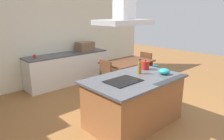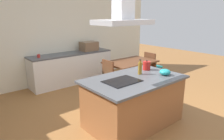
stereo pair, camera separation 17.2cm
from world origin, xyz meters
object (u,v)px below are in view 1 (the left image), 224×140
coffee_mug_red (35,57)px  dining_table (127,64)px  range_hood (124,8)px  chair_at_right_end (148,64)px  cooktop (123,81)px  mixing_bowl (164,71)px  olive_oil_bottle (140,68)px  tea_kettle (146,65)px  countertop_microwave (85,46)px  chair_at_left_end (102,76)px

coffee_mug_red → dining_table: 2.48m
dining_table → range_hood: size_ratio=1.56×
chair_at_right_end → range_hood: (-2.58, -1.46, 1.59)m
cooktop → coffee_mug_red: coffee_mug_red is taller
mixing_bowl → coffee_mug_red: (-1.24, 3.10, -0.01)m
dining_table → mixing_bowl: bearing=-114.9°
cooktop → dining_table: bearing=41.3°
cooktop → olive_oil_bottle: size_ratio=2.08×
tea_kettle → range_hood: size_ratio=0.23×
mixing_bowl → dining_table: mixing_bowl is taller
countertop_microwave → olive_oil_bottle: bearing=-103.8°
tea_kettle → coffee_mug_red: bearing=115.7°
chair_at_right_end → chair_at_left_end: 1.83m
countertop_microwave → range_hood: bearing=-113.3°
coffee_mug_red → dining_table: coffee_mug_red is taller
olive_oil_bottle → chair_at_right_end: bearing=33.8°
cooktop → tea_kettle: 0.94m
olive_oil_bottle → coffee_mug_red: olive_oil_bottle is taller
tea_kettle → coffee_mug_red: (-1.26, 2.63, -0.04)m
olive_oil_bottle → dining_table: bearing=50.7°
countertop_microwave → dining_table: bearing=-73.3°
countertop_microwave → chair_at_left_end: countertop_microwave is taller
olive_oil_bottle → mixing_bowl: 0.47m
tea_kettle → olive_oil_bottle: 0.37m
countertop_microwave → chair_at_right_end: 2.02m
tea_kettle → mixing_bowl: 0.47m
cooktop → chair_at_right_end: size_ratio=0.67×
olive_oil_bottle → dining_table: 1.78m
coffee_mug_red → countertop_microwave: bearing=0.7°
mixing_bowl → chair_at_left_end: mixing_bowl is taller
countertop_microwave → tea_kettle: bearing=-97.3°
mixing_bowl → range_hood: 1.46m
cooktop → countertop_microwave: 3.14m
olive_oil_bottle → mixing_bowl: size_ratio=1.37×
chair_at_left_end → range_hood: bearing=-117.1°
coffee_mug_red → mixing_bowl: bearing=-68.2°
cooktop → tea_kettle: tea_kettle is taller
cooktop → range_hood: size_ratio=0.67×
chair_at_left_end → range_hood: range_hood is taller
countertop_microwave → range_hood: size_ratio=0.56×
cooktop → chair_at_left_end: bearing=62.9°
tea_kettle → olive_oil_bottle: size_ratio=0.72×
olive_oil_bottle → countertop_microwave: bearing=76.2°
cooktop → chair_at_left_end: 1.69m
dining_table → chair_at_right_end: size_ratio=1.57×
coffee_mug_red → chair_at_left_end: size_ratio=0.10×
coffee_mug_red → chair_at_right_end: coffee_mug_red is taller
olive_oil_bottle → countertop_microwave: size_ratio=0.58×
olive_oil_bottle → coffee_mug_red: bearing=108.5°
mixing_bowl → chair_at_right_end: (1.70, 1.70, -0.45)m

